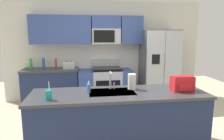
% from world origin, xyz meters
% --- Properties ---
extents(ground_plane, '(9.00, 9.00, 0.00)m').
position_xyz_m(ground_plane, '(0.00, 0.00, 0.00)').
color(ground_plane, beige).
rests_on(ground_plane, ground).
extents(kitchen_wall_unit, '(5.20, 0.43, 2.60)m').
position_xyz_m(kitchen_wall_unit, '(-0.14, 2.08, 1.47)').
color(kitchen_wall_unit, silver).
rests_on(kitchen_wall_unit, ground).
extents(back_counter, '(1.35, 0.63, 0.90)m').
position_xyz_m(back_counter, '(-1.39, 1.80, 0.45)').
color(back_counter, '#1E2A4D').
rests_on(back_counter, ground).
extents(range_oven, '(1.36, 0.61, 1.10)m').
position_xyz_m(range_oven, '(-0.02, 1.80, 0.44)').
color(range_oven, '#B7BABF').
rests_on(range_oven, ground).
extents(refrigerator, '(0.90, 0.76, 1.85)m').
position_xyz_m(refrigerator, '(1.38, 1.73, 0.93)').
color(refrigerator, '#4C4F54').
rests_on(refrigerator, ground).
extents(island_counter, '(2.59, 0.82, 0.90)m').
position_xyz_m(island_counter, '(-0.07, -0.46, 0.45)').
color(island_counter, '#1E2A4D').
rests_on(island_counter, ground).
extents(toaster, '(0.28, 0.16, 0.18)m').
position_xyz_m(toaster, '(-0.93, 1.75, 0.99)').
color(toaster, '#B7BABF').
rests_on(toaster, back_counter).
extents(pepper_mill, '(0.05, 0.05, 0.26)m').
position_xyz_m(pepper_mill, '(-1.24, 1.80, 1.03)').
color(pepper_mill, '#B2332D').
rests_on(pepper_mill, back_counter).
extents(bottle_blue, '(0.07, 0.07, 0.27)m').
position_xyz_m(bottle_blue, '(-1.55, 1.86, 1.03)').
color(bottle_blue, blue).
rests_on(bottle_blue, back_counter).
extents(bottle_green, '(0.07, 0.07, 0.27)m').
position_xyz_m(bottle_green, '(-1.83, 1.76, 1.03)').
color(bottle_green, green).
rests_on(bottle_green, back_counter).
extents(sink_faucet, '(0.09, 0.22, 0.28)m').
position_xyz_m(sink_faucet, '(-0.16, -0.27, 1.07)').
color(sink_faucet, '#B7BABF').
rests_on(sink_faucet, island_counter).
extents(drink_cup_teal, '(0.08, 0.08, 0.25)m').
position_xyz_m(drink_cup_teal, '(-1.04, -0.67, 0.97)').
color(drink_cup_teal, teal).
rests_on(drink_cup_teal, island_counter).
extents(soap_dispenser, '(0.06, 0.06, 0.17)m').
position_xyz_m(soap_dispenser, '(-0.51, -0.41, 0.97)').
color(soap_dispenser, '#4C8CD8').
rests_on(soap_dispenser, island_counter).
extents(paper_towel_roll, '(0.12, 0.12, 0.24)m').
position_xyz_m(paper_towel_roll, '(0.17, -0.30, 1.02)').
color(paper_towel_roll, white).
rests_on(paper_towel_roll, island_counter).
extents(backpack, '(0.32, 0.22, 0.23)m').
position_xyz_m(backpack, '(0.90, -0.49, 1.02)').
color(backpack, red).
rests_on(backpack, island_counter).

